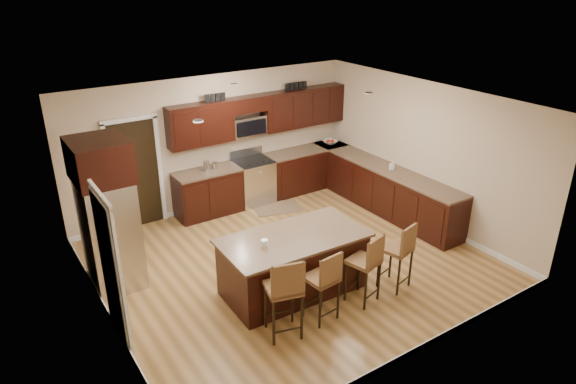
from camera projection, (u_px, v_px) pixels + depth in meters
floor at (291, 262)px, 8.65m from camera, size 6.00×6.00×0.00m
ceiling at (292, 104)px, 7.56m from camera, size 6.00×6.00×0.00m
wall_back at (215, 143)px, 10.21m from camera, size 6.00×0.00×6.00m
wall_left at (98, 239)px, 6.59m from camera, size 0.00×5.50×5.50m
wall_right at (424, 153)px, 9.62m from camera, size 0.00×5.50×5.50m
base_cabinets at (329, 185)px, 10.53m from camera, size 4.02×3.96×0.92m
upper_cabinets at (263, 113)px, 10.41m from camera, size 4.00×0.33×0.80m
range at (253, 181)px, 10.67m from camera, size 0.76×0.64×1.11m
microwave at (248, 126)px, 10.33m from camera, size 0.76×0.31×0.40m
doorway at (135, 175)px, 9.49m from camera, size 0.85×0.03×2.06m
pantry_door at (110, 271)px, 6.51m from camera, size 0.03×0.80×2.04m
letter_decor at (257, 92)px, 10.15m from camera, size 2.20×0.03×0.15m
island at (293, 265)px, 7.74m from camera, size 2.21×1.21×0.92m
stool_left at (285, 289)px, 6.61m from camera, size 0.55×0.55×1.20m
stool_mid at (325, 279)px, 6.97m from camera, size 0.44×0.44×1.08m
stool_right at (367, 262)px, 7.35m from camera, size 0.50×0.50×1.10m
refrigerator at (108, 213)px, 7.60m from camera, size 0.79×0.93×2.35m
floor_mat at (278, 208)px, 10.57m from camera, size 1.08×0.86×0.01m
fruit_bowl at (330, 142)px, 11.49m from camera, size 0.36×0.36×0.08m
soap_bottle at (392, 165)px, 9.99m from camera, size 0.11×0.11×0.18m
canister_tall at (206, 166)px, 9.93m from camera, size 0.12×0.12×0.20m
canister_short at (215, 165)px, 10.03m from camera, size 0.11×0.11×0.15m
island_jar at (264, 243)px, 7.27m from camera, size 0.10×0.10×0.10m
stool_extra at (400, 249)px, 7.68m from camera, size 0.50×0.50×1.10m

